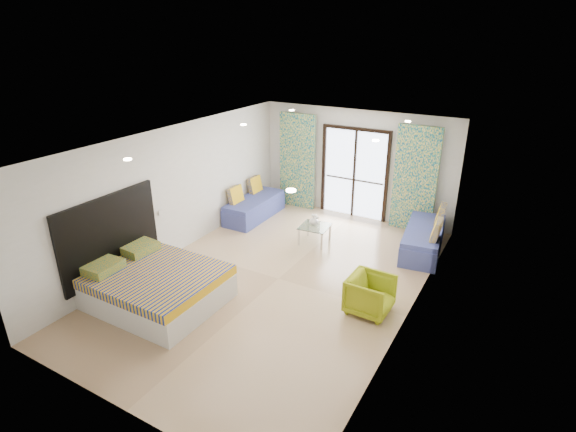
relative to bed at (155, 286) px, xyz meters
The scene contains 24 objects.
floor 2.30m from the bed, 49.44° to the left, with size 5.00×7.50×0.01m, color tan, non-canonical shape.
ceiling 3.30m from the bed, 49.44° to the left, with size 5.00×7.50×0.01m, color silver, non-canonical shape.
wall_back 5.77m from the bed, 74.88° to the left, with size 5.00×0.01×2.70m, color silver, non-canonical shape.
wall_front 2.71m from the bed, 53.79° to the right, with size 5.00×0.01×2.70m, color silver, non-canonical shape.
wall_left 2.26m from the bed, 120.54° to the left, with size 0.01×7.50×2.70m, color silver, non-canonical shape.
wall_right 4.46m from the bed, 23.48° to the left, with size 0.01×7.50×2.70m, color silver, non-canonical shape.
balcony_door 5.72m from the bed, 74.81° to the left, with size 1.76×0.08×2.28m.
balcony_rail 5.69m from the bed, 74.83° to the left, with size 1.52×0.03×0.04m, color #595451.
curtain_left 5.38m from the bed, 90.76° to the left, with size 1.00×0.10×2.50m, color beige.
curtain_right 6.17m from the bed, 60.24° to the left, with size 1.00×0.10×2.50m, color beige.
downlight_a 2.37m from the bed, 73.59° to the right, with size 0.12×0.12×0.02m, color #FFE0B2.
downlight_b 3.73m from the bed, ahead, with size 0.12×0.12×0.02m, color #FFE0B2.
downlight_c 3.60m from the bed, 88.32° to the left, with size 0.12×0.12×0.02m, color #FFE0B2.
downlight_d 4.61m from the bed, 43.46° to the left, with size 0.12×0.12×0.02m, color #FFE0B2.
downlight_e 5.28m from the bed, 89.03° to the left, with size 0.12×0.12×0.02m, color #FFE0B2.
downlight_f 6.02m from the bed, 58.66° to the left, with size 0.12×0.12×0.02m, color #FFE0B2.
headboard 1.22m from the bed, behind, with size 0.06×2.10×1.50m, color black.
switch_plate 1.76m from the bed, 128.38° to the left, with size 0.02×0.10×0.10m, color silver.
bed is the anchor object (origin of this frame).
daybed_left 4.11m from the bed, 98.92° to the left, with size 0.76×1.88×0.92m.
daybed_right 5.61m from the bed, 50.10° to the left, with size 0.99×2.00×0.95m.
coffee_table 3.75m from the bed, 68.60° to the left, with size 0.67×0.67×0.71m.
vase 3.79m from the bed, 69.59° to the left, with size 0.21×0.22×0.21m, color white.
armchair 3.73m from the bed, 24.96° to the left, with size 0.71×0.66×0.73m, color #97A615.
Camera 1 is at (3.90, -6.45, 4.47)m, focal length 28.00 mm.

